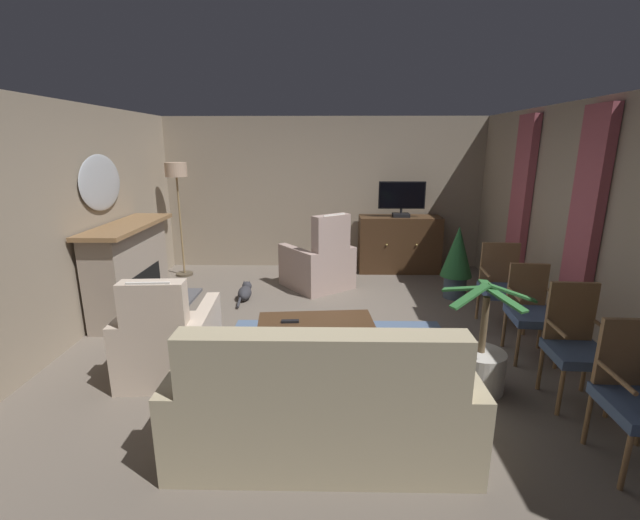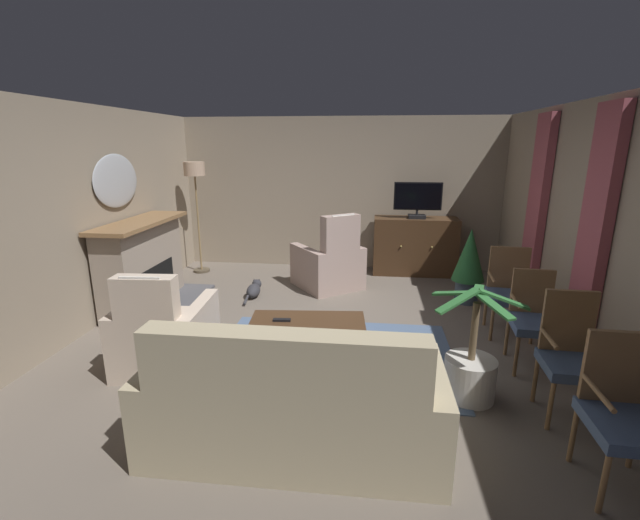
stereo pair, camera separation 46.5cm
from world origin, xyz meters
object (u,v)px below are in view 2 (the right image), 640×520
object	(u,v)px
tv_remote	(282,320)
side_chair_nearest_door	(571,353)
potted_plant_on_hearth_side	(470,373)
potted_plant_leafy_by_curtain	(469,262)
tv_cabinet	(415,247)
cat	(254,290)
fireplace	(144,266)
armchair_beside_cabinet	(329,265)
side_chair_far_end	(623,411)
side_chair_beside_plant	(510,289)
wall_mirror_oval	(116,181)
television	(418,199)
side_chair_tucked_against_wall	(534,317)
sofa_floral	(292,408)
coffee_table	(308,325)
armchair_in_far_corner	(165,335)
floor_lamp	(195,183)

from	to	relation	value
tv_remote	side_chair_nearest_door	size ratio (longest dim) A/B	0.17
potted_plant_on_hearth_side	potted_plant_leafy_by_curtain	bearing A→B (deg)	79.11
tv_cabinet	cat	distance (m)	2.80
tv_remote	potted_plant_leafy_by_curtain	world-z (taller)	potted_plant_leafy_by_curtain
tv_remote	fireplace	bearing A→B (deg)	-37.56
armchair_beside_cabinet	side_chair_far_end	world-z (taller)	armchair_beside_cabinet
fireplace	side_chair_beside_plant	distance (m)	4.58
wall_mirror_oval	tv_cabinet	size ratio (longest dim) A/B	0.71
cat	tv_remote	bearing A→B (deg)	-67.03
armchair_beside_cabinet	side_chair_nearest_door	xyz separation A→B (m)	(2.20, -2.95, 0.17)
side_chair_beside_plant	potted_plant_leafy_by_curtain	distance (m)	0.98
side_chair_far_end	tv_cabinet	bearing A→B (deg)	100.47
potted_plant_leafy_by_curtain	potted_plant_on_hearth_side	world-z (taller)	potted_plant_leafy_by_curtain
tv_cabinet	side_chair_nearest_door	bearing A→B (deg)	-77.54
tv_remote	side_chair_far_end	world-z (taller)	side_chair_far_end
wall_mirror_oval	potted_plant_leafy_by_curtain	bearing A→B (deg)	8.00
television	cat	world-z (taller)	television
television	side_chair_tucked_against_wall	distance (m)	3.20
sofa_floral	armchair_beside_cabinet	bearing A→B (deg)	91.45
tv_remote	cat	size ratio (longest dim) A/B	0.25
wall_mirror_oval	armchair_beside_cabinet	xyz separation A→B (m)	(2.62, 1.06, -1.32)
coffee_table	side_chair_beside_plant	world-z (taller)	side_chair_beside_plant
coffee_table	side_chair_tucked_against_wall	bearing A→B (deg)	6.48
side_chair_beside_plant	cat	bearing A→B (deg)	165.48
side_chair_tucked_against_wall	cat	xyz separation A→B (m)	(-3.23, 1.61, -0.41)
coffee_table	side_chair_beside_plant	distance (m)	2.41
tv_cabinet	potted_plant_on_hearth_side	xyz separation A→B (m)	(0.14, -3.72, -0.23)
sofa_floral	side_chair_far_end	xyz separation A→B (m)	(2.10, -0.05, 0.18)
armchair_in_far_corner	side_chair_tucked_against_wall	xyz separation A→B (m)	(3.55, 0.46, 0.18)
tv_remote	potted_plant_on_hearth_side	distance (m)	1.77
television	potted_plant_on_hearth_side	size ratio (longest dim) A/B	0.77
tv_remote	cat	distance (m)	2.11
cat	side_chair_tucked_against_wall	bearing A→B (deg)	-26.45
television	potted_plant_leafy_by_curtain	world-z (taller)	television
wall_mirror_oval	tv_remote	bearing A→B (deg)	-30.01
side_chair_far_end	cat	size ratio (longest dim) A/B	1.42
coffee_table	potted_plant_on_hearth_side	distance (m)	1.54
tv_cabinet	side_chair_tucked_against_wall	xyz separation A→B (m)	(0.85, -3.04, 0.05)
potted_plant_on_hearth_side	floor_lamp	xyz separation A→B (m)	(-3.74, 3.40, 1.29)
coffee_table	tv_remote	distance (m)	0.26
fireplace	coffee_table	bearing A→B (deg)	-29.12
fireplace	tv_remote	bearing A→B (deg)	-32.80
fireplace	armchair_in_far_corner	world-z (taller)	fireplace
armchair_in_far_corner	side_chair_nearest_door	distance (m)	3.57
tv_cabinet	side_chair_tucked_against_wall	size ratio (longest dim) A/B	1.46
floor_lamp	tv_remote	bearing A→B (deg)	-56.07
side_chair_beside_plant	side_chair_far_end	bearing A→B (deg)	-90.09
tv_cabinet	armchair_in_far_corner	distance (m)	4.42
side_chair_tucked_against_wall	floor_lamp	distance (m)	5.32
armchair_in_far_corner	potted_plant_leafy_by_curtain	xyz separation A→B (m)	(3.30, 2.18, 0.26)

